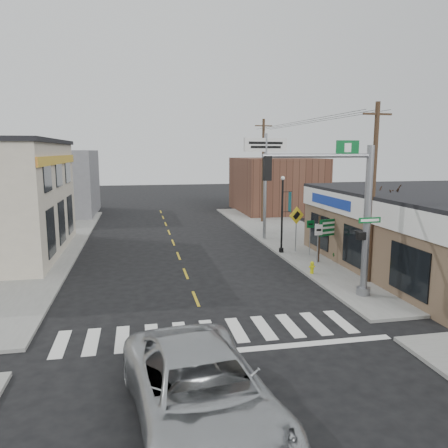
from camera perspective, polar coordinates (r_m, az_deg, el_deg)
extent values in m
plane|color=black|center=(15.53, -1.70, -14.50)|extent=(140.00, 140.00, 0.00)
cube|color=slate|center=(29.93, 11.28, -2.74)|extent=(6.00, 38.00, 0.13)
cube|color=slate|center=(28.50, -24.53, -4.05)|extent=(6.00, 38.00, 0.13)
cube|color=gold|center=(23.00, -5.03, -6.46)|extent=(0.12, 56.00, 0.01)
cube|color=silver|center=(15.89, -1.95, -13.91)|extent=(11.00, 2.20, 0.01)
cube|color=brown|center=(46.40, 6.81, 5.08)|extent=(8.00, 10.00, 5.60)
cube|color=slate|center=(46.91, -21.95, 5.00)|extent=(9.00, 10.00, 6.40)
imported|color=#ACAFB2|center=(10.65, -3.00, -21.06)|extent=(3.75, 6.82, 1.81)
cylinder|color=gray|center=(19.50, 18.16, 0.26)|extent=(0.30, 0.30, 6.43)
cylinder|color=gray|center=(18.23, 12.06, 8.72)|extent=(4.72, 0.17, 0.17)
cube|color=black|center=(17.50, 5.45, 7.28)|extent=(0.30, 0.24, 0.96)
cube|color=#085222|center=(19.30, 18.50, 0.48)|extent=(1.02, 0.04, 0.24)
cube|color=#085222|center=(18.77, 15.76, 9.58)|extent=(1.02, 0.05, 0.59)
cube|color=black|center=(19.44, 17.50, -1.50)|extent=(0.34, 0.28, 0.34)
cube|color=#44301F|center=(25.08, 12.30, -1.92)|extent=(0.09, 0.09, 2.63)
cube|color=#44301F|center=(25.59, 14.81, -1.80)|extent=(0.09, 0.09, 2.63)
cube|color=#0F491B|center=(25.16, 13.68, -0.42)|extent=(1.50, 0.05, 0.94)
cylinder|color=yellow|center=(22.86, 11.42, -5.73)|extent=(0.18, 0.18, 0.51)
sphere|color=yellow|center=(22.79, 11.44, -5.05)|extent=(0.20, 0.20, 0.20)
cylinder|color=gray|center=(27.44, 9.38, -0.90)|extent=(0.06, 0.06, 2.59)
cube|color=gold|center=(27.25, 9.46, 1.12)|extent=(1.10, 0.03, 1.10)
cylinder|color=black|center=(26.91, 7.59, 1.04)|extent=(0.12, 0.12, 4.53)
sphere|color=silver|center=(26.68, 7.70, 5.95)|extent=(0.24, 0.24, 0.24)
cube|color=#124C52|center=(26.96, 8.59, 2.90)|extent=(0.02, 0.48, 1.22)
cylinder|color=gray|center=(30.97, 5.38, 4.86)|extent=(0.22, 0.22, 7.41)
cube|color=silver|center=(30.88, 5.47, 10.25)|extent=(3.48, 0.18, 0.93)
cylinder|color=black|center=(24.78, 19.98, -1.40)|extent=(0.22, 0.22, 3.50)
ellipsoid|color=#193D1B|center=(22.11, 25.51, -6.44)|extent=(1.25, 1.25, 0.94)
ellipsoid|color=black|center=(25.83, 15.06, -3.86)|extent=(0.98, 0.98, 0.73)
cylinder|color=#42361C|center=(21.51, 18.87, 3.68)|extent=(0.22, 0.22, 8.39)
cube|color=#42361C|center=(21.48, 19.40, 13.40)|extent=(1.46, 0.09, 0.09)
cylinder|color=#49351D|center=(38.61, 5.11, 6.90)|extent=(0.23, 0.23, 8.92)
cube|color=#49351D|center=(38.63, 5.20, 12.66)|extent=(1.55, 0.10, 0.10)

